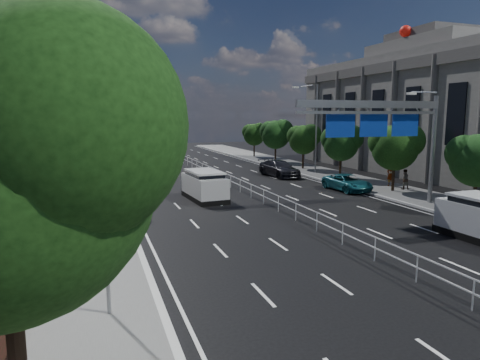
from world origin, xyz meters
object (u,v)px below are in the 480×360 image
near_car_dark (142,152)px  parked_car_dark (279,168)px  white_minivan (204,185)px  near_car_silver (141,165)px  overhead_gantry (385,121)px  red_bus (123,155)px  parked_car_teal (347,183)px  toilet_sign (88,222)px  pedestrian_b (404,179)px  pedestrian_a (391,174)px

near_car_dark → parked_car_dark: (10.38, -25.46, 0.10)m
white_minivan → near_car_silver: 16.38m
overhead_gantry → red_bus: (-14.24, 26.64, -4.03)m
red_bus → near_car_dark: (3.62, 14.22, -0.88)m
white_minivan → parked_car_teal: 11.65m
toilet_sign → red_bus: size_ratio=0.42×
white_minivan → parked_car_teal: (11.64, -0.18, -0.37)m
overhead_gantry → white_minivan: overhead_gantry is taller
near_car_silver → red_bus: bearing=-69.3°
white_minivan → near_car_dark: size_ratio=1.17×
parked_car_dark → pedestrian_b: pedestrian_b is taller
overhead_gantry → pedestrian_a: overhead_gantry is taller
toilet_sign → red_bus: 36.88m
near_car_silver → pedestrian_b: pedestrian_b is taller
toilet_sign → overhead_gantry: bearing=29.6°
overhead_gantry → pedestrian_a: (5.75, 6.37, -4.50)m
overhead_gantry → pedestrian_b: (5.73, 4.68, -4.67)m
toilet_sign → parked_car_dark: 30.94m
overhead_gantry → pedestrian_a: 9.69m
white_minivan → near_car_dark: bearing=86.7°
red_bus → parked_car_teal: 25.78m
overhead_gantry → white_minivan: size_ratio=2.08×
red_bus → near_car_dark: red_bus is taller
near_car_silver → near_car_dark: size_ratio=1.15×
white_minivan → pedestrian_b: bearing=-10.6°
near_car_dark → pedestrian_b: bearing=116.0°
red_bus → parked_car_teal: size_ratio=2.23×
toilet_sign → near_car_silver: bearing=81.3°
white_minivan → red_bus: bearing=97.5°
toilet_sign → overhead_gantry: size_ratio=0.42×
overhead_gantry → red_bus: 30.48m
parked_car_dark → parked_car_teal: bearing=-85.6°
parked_car_dark → white_minivan: bearing=-144.5°
parked_car_teal → pedestrian_a: size_ratio=2.40×
overhead_gantry → red_bus: bearing=118.1°
red_bus → pedestrian_b: size_ratio=6.50×
toilet_sign → near_car_silver: size_ratio=0.90×
parked_car_dark → pedestrian_a: 10.84m
near_car_silver → parked_car_teal: size_ratio=1.03×
pedestrian_a → toilet_sign: bearing=33.2°
overhead_gantry → near_car_dark: 42.50m
white_minivan → parked_car_teal: white_minivan is taller
white_minivan → near_car_dark: 34.40m
overhead_gantry → near_car_silver: size_ratio=2.13×
toilet_sign → white_minivan: 18.29m
toilet_sign → parked_car_teal: size_ratio=0.93×
toilet_sign → pedestrian_b: size_ratio=2.73×
red_bus → white_minivan: bearing=-86.3°
near_car_dark → parked_car_dark: parked_car_dark is taller
near_car_dark → parked_car_teal: near_car_dark is taller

